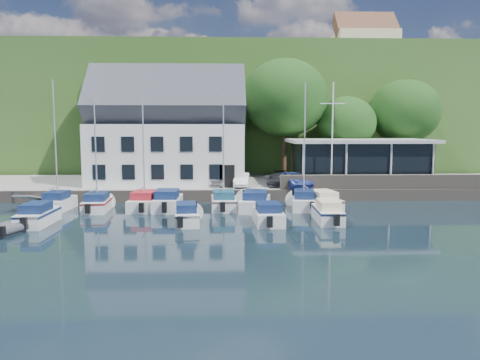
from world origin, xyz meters
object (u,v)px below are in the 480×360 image
Objects in this scene: flagpole at (332,136)px; boat_r1_4 at (223,151)px; boat_r1_0 at (56,152)px; boat_r2_0 at (38,213)px; car_silver at (216,179)px; boat_r1_5 at (255,200)px; boat_r1_1 at (96,154)px; harbor_building at (168,137)px; car_blue at (293,179)px; boat_r2_4 at (328,211)px; boat_r1_2 at (144,152)px; boat_r1_3 at (168,200)px; boat_r2_3 at (268,213)px; dinghy_1 at (5,228)px; car_white at (242,180)px; club_pavilion at (358,161)px; car_dgrey at (279,179)px; boat_r2_2 at (187,213)px; boat_r1_7 at (323,199)px; boat_r1_6 at (304,150)px.

flagpole is 10.52m from boat_r1_4.
boat_r1_0 is 0.99× the size of boat_r1_4.
boat_r1_4 is 13.56m from boat_r2_0.
car_silver is 7.58m from boat_r1_5.
harbor_building is at bearing 62.05° from boat_r1_1.
boat_r1_4 is (0.64, -6.60, 2.87)m from car_silver.
harbor_building is at bearing 141.63° from car_blue.
boat_r2_4 is (6.91, -4.82, -3.74)m from boat_r1_4.
boat_r2_0 is at bearing -134.35° from boat_r1_2.
boat_r2_3 is at bearing -35.56° from boat_r1_3.
car_silver is at bearing 68.72° from dinghy_1.
boat_r1_0 reaches higher than boat_r2_0.
car_blue is (4.50, -0.61, 0.10)m from car_white.
boat_r1_4 is at bearing -60.40° from harbor_building.
harbor_building reaches higher than car_white.
boat_r2_4 is (4.02, 0.54, 0.03)m from boat_r2_3.
car_silver is 18.90m from dinghy_1.
boat_r2_4 is (11.15, -4.71, -0.05)m from boat_r1_3.
boat_r2_4 is at bearing -113.73° from club_pavilion.
harbor_building is at bearing 179.46° from car_dgrey.
boat_r2_4 reaches higher than boat_r2_2.
boat_r1_1 is at bearing 171.67° from boat_r1_7.
boat_r1_1 is at bearing -145.84° from car_silver.
boat_r1_4 reaches higher than boat_r1_2.
dinghy_1 is (-7.69, -16.87, -4.98)m from harbor_building.
boat_r1_6 is at bearing 178.73° from boat_r1_7.
boat_r1_2 is 6.01m from boat_r1_4.
boat_r2_4 is at bearing -58.45° from car_white.
boat_r1_2 is at bearing -95.28° from harbor_building.
boat_r1_6 is at bearing -2.54° from boat_r1_4.
flagpole is at bearing 11.45° from boat_r1_1.
boat_r2_4 is (0.81, -10.07, -0.97)m from car_blue.
boat_r1_0 is at bearing 167.34° from boat_r2_4.
boat_r1_3 is (0.94, -9.24, -4.56)m from harbor_building.
dinghy_1 is at bearing -169.79° from boat_r2_4.
boat_r1_0 reaches higher than boat_r2_3.
car_white is at bearing 171.69° from flagpole.
boat_r1_0 is at bearing 175.74° from car_blue.
boat_r1_1 is 3.49m from boat_r1_2.
club_pavilion is at bearing 5.02° from car_silver.
harbor_building reaches higher than club_pavilion.
harbor_building reaches higher than boat_r1_7.
boat_r1_2 is at bearing 118.15° from boat_r2_2.
boat_r1_4 reaches higher than car_silver.
flagpole reaches higher than harbor_building.
boat_r1_2 reaches higher than car_silver.
boat_r1_1 reaches higher than boat_r2_2.
boat_r1_7 is 1.14× the size of boat_r2_2.
car_silver reaches higher than boat_r1_3.
boat_r1_1 is (-8.83, -6.82, 2.64)m from car_silver.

